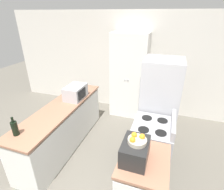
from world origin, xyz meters
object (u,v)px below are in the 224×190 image
at_px(wine_bottle, 15,128).
at_px(fruit_bowl, 137,140).
at_px(stove, 151,147).
at_px(microwave, 76,92).
at_px(toaster_oven, 135,151).
at_px(refrigerator, 159,105).
at_px(pantry_cabinet, 129,76).

bearing_deg(wine_bottle, fruit_bowl, 3.28).
relative_size(stove, microwave, 2.18).
bearing_deg(wine_bottle, microwave, 80.34).
distance_m(toaster_oven, fruit_bowl, 0.16).
bearing_deg(fruit_bowl, wine_bottle, -176.72).
bearing_deg(refrigerator, stove, -91.84).
height_order(pantry_cabinet, refrigerator, pantry_cabinet).
height_order(pantry_cabinet, toaster_oven, pantry_cabinet).
bearing_deg(fruit_bowl, microwave, 140.51).
distance_m(stove, wine_bottle, 2.14).
height_order(pantry_cabinet, microwave, pantry_cabinet).
bearing_deg(wine_bottle, refrigerator, 40.60).
height_order(refrigerator, toaster_oven, refrigerator).
height_order(refrigerator, fruit_bowl, refrigerator).
bearing_deg(fruit_bowl, toaster_oven, -136.48).
relative_size(pantry_cabinet, toaster_oven, 5.17).
xyz_separation_m(pantry_cabinet, toaster_oven, (0.68, -2.53, -0.03)).
xyz_separation_m(wine_bottle, toaster_oven, (1.73, 0.09, 0.01)).
distance_m(pantry_cabinet, microwave, 1.52).
xyz_separation_m(stove, wine_bottle, (-1.87, -0.88, 0.56)).
bearing_deg(stove, pantry_cabinet, 115.24).
xyz_separation_m(refrigerator, fruit_bowl, (-0.15, -1.53, 0.29)).
xyz_separation_m(toaster_oven, fruit_bowl, (0.01, 0.01, 0.16)).
relative_size(stove, refrigerator, 0.59).
height_order(wine_bottle, toaster_oven, wine_bottle).
relative_size(microwave, fruit_bowl, 2.21).
height_order(stove, toaster_oven, toaster_oven).
distance_m(refrigerator, wine_bottle, 2.50).
relative_size(refrigerator, fruit_bowl, 8.14).
bearing_deg(fruit_bowl, refrigerator, 84.36).
distance_m(refrigerator, microwave, 1.70).
xyz_separation_m(pantry_cabinet, microwave, (-0.82, -1.27, -0.02)).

